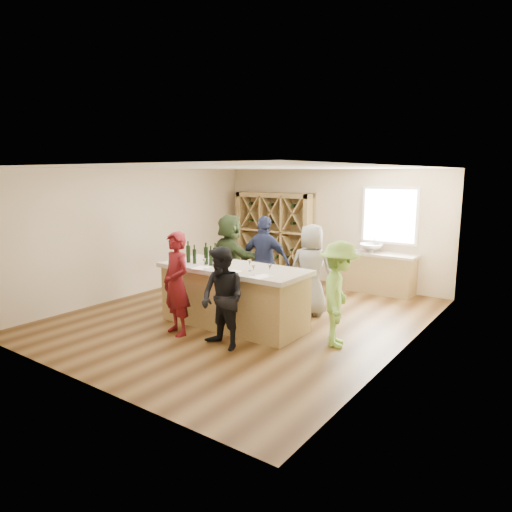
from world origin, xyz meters
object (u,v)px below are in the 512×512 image
Objects in this scene: wine_rack at (274,235)px; wine_bottle_d at (211,258)px; person_near_left at (176,284)px; person_near_right at (223,298)px; person_far_mid at (265,262)px; sink at (371,248)px; wine_bottle_e at (215,257)px; person_far_right at (311,270)px; wine_bottle_b at (195,256)px; person_far_left at (230,256)px; wine_bottle_a at (188,254)px; wine_bottle_c at (206,256)px; person_server at (339,294)px; tasting_counter_base at (233,298)px.

wine_rack is 4.19m from wine_bottle_d.
person_near_right is (1.04, -0.04, -0.08)m from person_near_left.
person_far_mid is at bearing 118.01° from person_near_right.
wine_bottle_d is at bearing -72.30° from wine_rack.
person_near_right is at bearing -96.29° from sink.
person_far_right is (1.11, 1.50, -0.36)m from wine_bottle_e.
wine_rack is 5.25m from person_near_right.
wine_bottle_b reaches higher than sink.
wine_bottle_b is 0.14× the size of person_far_left.
person_near_left reaches higher than wine_bottle_d.
wine_bottle_a is at bearing 161.58° from person_near_right.
wine_rack is 4.14m from wine_bottle_b.
wine_bottle_e is (0.42, 0.09, 0.03)m from wine_bottle_b.
person_server reaches higher than wine_bottle_c.
person_far_mid reaches higher than wine_bottle_e.
person_far_mid is at bearing 42.14° from person_server.
person_near_left is (0.39, -0.71, -0.36)m from wine_bottle_a.
person_far_right is (-0.25, -2.38, -0.14)m from sink.
person_far_mid is at bearing -162.87° from person_far_left.
sink is 4.41m from wine_bottle_a.
wine_rack is at bearing 118.94° from person_near_left.
person_far_mid is at bearing 72.36° from wine_bottle_b.
wine_bottle_b is at bearing -5.89° from wine_bottle_a.
wine_bottle_d is at bearing 148.75° from person_near_right.
wine_bottle_b is 0.80m from person_near_left.
person_near_left reaches higher than wine_bottle_b.
wine_bottle_c is 0.17× the size of person_far_mid.
wine_rack reaches higher than person_near_right.
wine_bottle_b is 0.43m from wine_bottle_e.
sink is 4.12m from wine_bottle_e.
person_server is at bearing -45.34° from wine_rack.
wine_bottle_d is at bearing 78.09° from person_far_mid.
person_far_left is at bearing 120.29° from wine_bottle_e.
wine_rack is 4.17m from wine_bottle_e.
tasting_counter_base is 1.10m from person_near_left.
wine_bottle_b is at bearing 34.77° from person_far_right.
person_server is 0.96× the size of person_far_right.
wine_bottle_e is (1.34, -3.95, 0.14)m from wine_rack.
wine_bottle_a is 0.17× the size of person_far_left.
wine_bottle_a is at bearing -173.22° from wine_bottle_e.
tasting_counter_base is at bearing 25.19° from wine_bottle_d.
person_far_right is at bearing -44.93° from wine_rack.
person_far_mid is 1.01× the size of person_far_left.
person_far_left is (-1.19, 1.40, 0.42)m from tasting_counter_base.
sink is 1.67× the size of wine_bottle_e.
person_far_mid is (-1.29, -2.42, -0.08)m from sink.
person_near_left is (-0.50, -0.90, 0.38)m from tasting_counter_base.
wine_bottle_d is at bearing 139.22° from person_far_left.
person_server reaches higher than tasting_counter_base.
wine_bottle_e is 0.88m from person_near_left.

